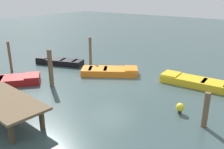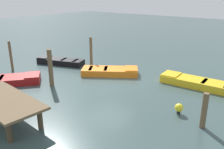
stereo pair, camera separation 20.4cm
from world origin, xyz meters
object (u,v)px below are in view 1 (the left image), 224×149
rowboat_black (59,61)px  mooring_piling_far_right (50,68)px  mooring_piling_center (10,57)px  mooring_piling_far_left (206,110)px  dock_segment (5,102)px  rowboat_orange (110,71)px  marker_buoy (180,107)px  rowboat_yellow (197,82)px  rowboat_red (7,81)px  mooring_piling_mid_left (90,52)px

rowboat_black → mooring_piling_far_right: size_ratio=1.71×
mooring_piling_center → mooring_piling_far_left: size_ratio=1.39×
dock_segment → rowboat_orange: (0.25, -7.15, -0.61)m
rowboat_orange → marker_buoy: 6.05m
marker_buoy → mooring_piling_center: bearing=6.3°
mooring_piling_center → rowboat_orange: bearing=-147.8°
dock_segment → mooring_piling_far_right: mooring_piling_far_right is taller
mooring_piling_far_right → marker_buoy: 7.11m
rowboat_yellow → rowboat_orange: 5.30m
rowboat_yellow → rowboat_orange: bearing=12.0°
rowboat_yellow → mooring_piling_far_right: (6.45, 4.99, 0.82)m
marker_buoy → rowboat_red: bearing=16.2°
mooring_piling_far_right → mooring_piling_mid_left: size_ratio=1.03×
mooring_piling_center → marker_buoy: 11.25m
rowboat_red → marker_buoy: bearing=-34.5°
rowboat_orange → mooring_piling_center: 6.62m
marker_buoy → dock_segment: bearing=42.3°
mooring_piling_center → rowboat_red: bearing=143.5°
mooring_piling_far_right → mooring_piling_far_left: bearing=-174.1°
mooring_piling_center → mooring_piling_far_right: size_ratio=0.96×
rowboat_yellow → mooring_piling_mid_left: bearing=1.8°
dock_segment → mooring_piling_center: bearing=-28.0°
dock_segment → rowboat_yellow: (-4.86, -8.56, -0.61)m
rowboat_orange → marker_buoy: marker_buoy is taller
dock_segment → rowboat_yellow: 9.86m
rowboat_orange → mooring_piling_far_right: size_ratio=1.74×
dock_segment → rowboat_orange: size_ratio=1.14×
rowboat_orange → rowboat_black: bearing=151.9°
rowboat_yellow → mooring_piling_center: size_ratio=2.09×
mooring_piling_mid_left → marker_buoy: 8.51m
dock_segment → mooring_piling_mid_left: mooring_piling_mid_left is taller
dock_segment → marker_buoy: dock_segment is taller
rowboat_red → mooring_piling_center: mooring_piling_center is taller
rowboat_red → mooring_piling_mid_left: 5.87m
rowboat_black → mooring_piling_center: mooring_piling_center is taller
mooring_piling_far_left → rowboat_red: bearing=12.1°
rowboat_red → marker_buoy: size_ratio=7.66×
dock_segment → mooring_piling_far_right: size_ratio=2.00×
rowboat_yellow → mooring_piling_center: mooring_piling_center is taller
rowboat_black → mooring_piling_center: (1.25, 3.03, 0.78)m
mooring_piling_center → mooring_piling_far_right: 4.21m
dock_segment → mooring_piling_far_left: size_ratio=2.88×
rowboat_yellow → rowboat_red: same height
rowboat_yellow → mooring_piling_far_right: size_ratio=2.00×
dock_segment → mooring_piling_mid_left: size_ratio=2.05×
mooring_piling_far_right → rowboat_orange: bearing=-110.7°
rowboat_orange → mooring_piling_mid_left: size_ratio=1.79×
rowboat_black → marker_buoy: (-9.91, 1.80, 0.07)m
mooring_piling_far_left → marker_buoy: mooring_piling_far_left is taller
dock_segment → marker_buoy: size_ratio=8.64×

